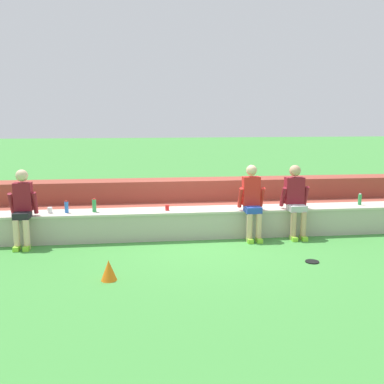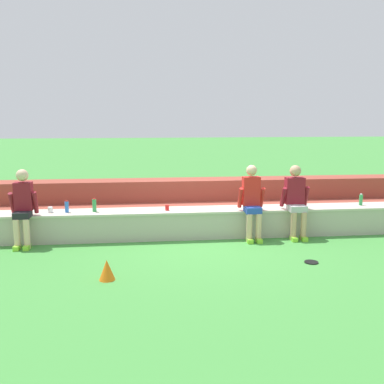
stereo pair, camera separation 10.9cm
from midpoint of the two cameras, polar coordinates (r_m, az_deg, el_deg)
name	(u,v)px [view 2 (the right image)]	position (r m, az deg, el deg)	size (l,w,h in m)	color
ground_plane	(209,240)	(8.64, 2.58, -6.19)	(80.00, 80.00, 0.00)	#428E3D
stone_seating_wall	(207,222)	(8.84, 2.30, -3.84)	(8.58, 0.62, 0.56)	#B7AF9E
brick_bleachers	(199,204)	(10.05, 1.23, -1.59)	(10.90, 1.30, 0.94)	#9D4637
person_far_left	(23,205)	(8.61, -20.64, -1.61)	(0.49, 0.54, 1.42)	beige
person_left_of_center	(252,200)	(8.59, 8.10, -1.05)	(0.51, 0.54, 1.45)	#DBAD89
person_center	(296,199)	(8.89, 13.59, -0.84)	(0.55, 0.56, 1.43)	tan
water_bottle_near_right	(67,207)	(8.76, -15.51, -1.84)	(0.07, 0.07, 0.23)	blue
water_bottle_mid_left	(361,200)	(9.77, 21.25, -0.94)	(0.07, 0.07, 0.24)	green
water_bottle_near_left	(94,205)	(8.69, -12.13, -1.69)	(0.08, 0.08, 0.26)	green
plastic_cup_right_end	(167,208)	(8.64, -2.87, -2.03)	(0.08, 0.08, 0.11)	red
plastic_cup_middle	(50,210)	(8.84, -17.47, -2.19)	(0.09, 0.09, 0.11)	white
frisbee	(311,262)	(7.61, 15.53, -8.71)	(0.23, 0.23, 0.02)	black
sports_cone	(107,270)	(6.68, -10.45, -9.85)	(0.24, 0.24, 0.30)	orange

